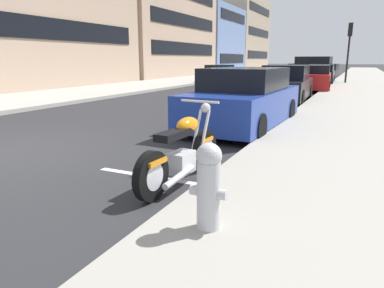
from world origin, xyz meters
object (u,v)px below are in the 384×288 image
(parked_motorcycle, at_px, (182,153))
(traffic_signal_near_corner, at_px, (349,40))
(parked_car_at_intersection, at_px, (244,100))
(car_opposite_curb, at_px, (220,74))
(parked_car_mid_block, at_px, (286,85))
(parked_car_near_corner, at_px, (313,78))
(fire_hydrant, at_px, (209,184))
(parked_car_far_down_curb, at_px, (321,75))
(crossing_truck, at_px, (313,66))

(parked_motorcycle, xyz_separation_m, traffic_signal_near_corner, (22.31, -1.25, 2.53))
(parked_motorcycle, bearing_deg, parked_car_at_intersection, 9.18)
(parked_car_at_intersection, xyz_separation_m, car_opposite_curb, (16.06, 6.76, -0.09))
(parked_car_at_intersection, height_order, car_opposite_curb, parked_car_at_intersection)
(parked_car_mid_block, distance_m, traffic_signal_near_corner, 12.06)
(parked_car_near_corner, xyz_separation_m, car_opposite_curb, (3.88, 6.99, -0.04))
(parked_car_near_corner, distance_m, fire_hydrant, 17.99)
(parked_motorcycle, bearing_deg, car_opposite_curb, 22.71)
(parked_motorcycle, distance_m, parked_car_at_intersection, 4.43)
(parked_car_at_intersection, relative_size, traffic_signal_near_corner, 1.16)
(car_opposite_curb, bearing_deg, parked_car_at_intersection, 21.02)
(parked_motorcycle, distance_m, traffic_signal_near_corner, 22.49)
(parked_motorcycle, height_order, car_opposite_curb, car_opposite_curb)
(parked_car_mid_block, relative_size, traffic_signal_near_corner, 1.15)
(traffic_signal_near_corner, bearing_deg, parked_car_near_corner, 165.58)
(parked_car_at_intersection, bearing_deg, car_opposite_curb, 24.98)
(fire_hydrant, bearing_deg, parked_car_near_corner, 3.79)
(parked_car_mid_block, xyz_separation_m, parked_car_far_down_curb, (11.52, -0.22, -0.03))
(parked_car_mid_block, relative_size, car_opposite_curb, 1.08)
(parked_car_near_corner, height_order, crossing_truck, crossing_truck)
(car_opposite_curb, xyz_separation_m, traffic_signal_near_corner, (1.85, -8.47, 2.34))
(parked_car_far_down_curb, bearing_deg, parked_car_at_intersection, 177.89)
(parked_car_mid_block, distance_m, car_opposite_curb, 11.87)
(crossing_truck, distance_m, fire_hydrant, 36.99)
(parked_car_mid_block, distance_m, parked_car_far_down_curb, 11.52)
(parked_car_mid_block, xyz_separation_m, fire_hydrant, (-12.00, -1.55, -0.10))
(crossing_truck, relative_size, fire_hydrant, 6.01)
(parked_car_near_corner, height_order, car_opposite_curb, parked_car_near_corner)
(parked_car_at_intersection, xyz_separation_m, traffic_signal_near_corner, (17.91, -1.71, 2.25))
(parked_car_far_down_curb, bearing_deg, traffic_signal_near_corner, -85.63)
(car_opposite_curb, bearing_deg, parked_car_near_corner, 59.14)
(parked_car_at_intersection, bearing_deg, parked_motorcycle, -171.96)
(parked_motorcycle, distance_m, car_opposite_curb, 21.69)
(parked_car_near_corner, relative_size, car_opposite_curb, 1.08)
(crossing_truck, bearing_deg, parked_car_far_down_curb, 104.02)
(car_opposite_curb, distance_m, traffic_signal_near_corner, 8.98)
(parked_motorcycle, height_order, parked_car_mid_block, parked_car_mid_block)
(parked_motorcycle, bearing_deg, fire_hydrant, -141.70)
(parked_motorcycle, relative_size, parked_car_at_intersection, 0.47)
(parked_motorcycle, bearing_deg, parked_car_far_down_curb, 4.22)
(parked_car_far_down_curb, distance_m, traffic_signal_near_corner, 2.82)
(traffic_signal_near_corner, bearing_deg, parked_motorcycle, 176.78)
(parked_car_mid_block, height_order, car_opposite_curb, parked_car_mid_block)
(parked_car_mid_block, distance_m, crossing_truck, 24.91)
(fire_hydrant, bearing_deg, crossing_truck, 5.29)
(parked_car_far_down_curb, xyz_separation_m, car_opposite_curb, (-1.68, 6.85, -0.04))
(parked_car_mid_block, xyz_separation_m, crossing_truck, (24.84, 1.86, 0.34))
(parked_car_near_corner, relative_size, fire_hydrant, 5.35)
(crossing_truck, bearing_deg, car_opposite_curb, 77.48)
(parked_car_near_corner, xyz_separation_m, fire_hydrant, (-17.95, -1.19, -0.08))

